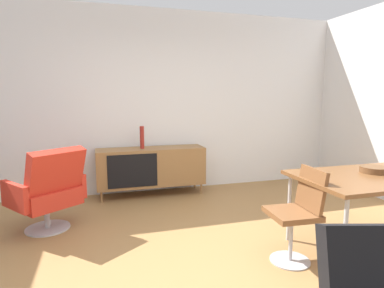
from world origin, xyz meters
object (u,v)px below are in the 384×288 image
(vase_cobalt, at_px, (142,137))
(lounge_chair_red, at_px, (49,190))
(sideboard, at_px, (151,167))
(dining_chair_near_window, at_px, (298,211))
(dining_table, at_px, (379,179))
(wooden_bowl_on_table, at_px, (374,170))

(vase_cobalt, distance_m, lounge_chair_red, 1.60)
(sideboard, relative_size, vase_cobalt, 4.82)
(dining_chair_near_window, bearing_deg, vase_cobalt, 114.19)
(dining_table, height_order, dining_chair_near_window, dining_chair_near_window)
(dining_table, bearing_deg, dining_chair_near_window, -179.77)
(sideboard, xyz_separation_m, lounge_chair_red, (-1.30, -1.00, 0.03))
(vase_cobalt, bearing_deg, wooden_bowl_on_table, -49.05)
(dining_chair_near_window, height_order, lounge_chair_red, lounge_chair_red)
(wooden_bowl_on_table, height_order, dining_chair_near_window, dining_chair_near_window)
(wooden_bowl_on_table, bearing_deg, vase_cobalt, 130.95)
(dining_table, bearing_deg, wooden_bowl_on_table, 77.61)
(dining_chair_near_window, xyz_separation_m, lounge_chair_red, (-2.24, 1.37, -0.00))
(dining_table, relative_size, dining_chair_near_window, 1.87)
(dining_table, height_order, lounge_chair_red, lounge_chair_red)
(dining_table, relative_size, wooden_bowl_on_table, 6.15)
(sideboard, relative_size, lounge_chair_red, 1.69)
(dining_table, xyz_separation_m, wooden_bowl_on_table, (0.02, 0.09, 0.07))
(sideboard, bearing_deg, lounge_chair_red, -142.52)
(sideboard, distance_m, vase_cobalt, 0.46)
(vase_cobalt, bearing_deg, dining_table, -50.42)
(vase_cobalt, height_order, dining_chair_near_window, vase_cobalt)
(sideboard, xyz_separation_m, vase_cobalt, (-0.13, 0.00, 0.45))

